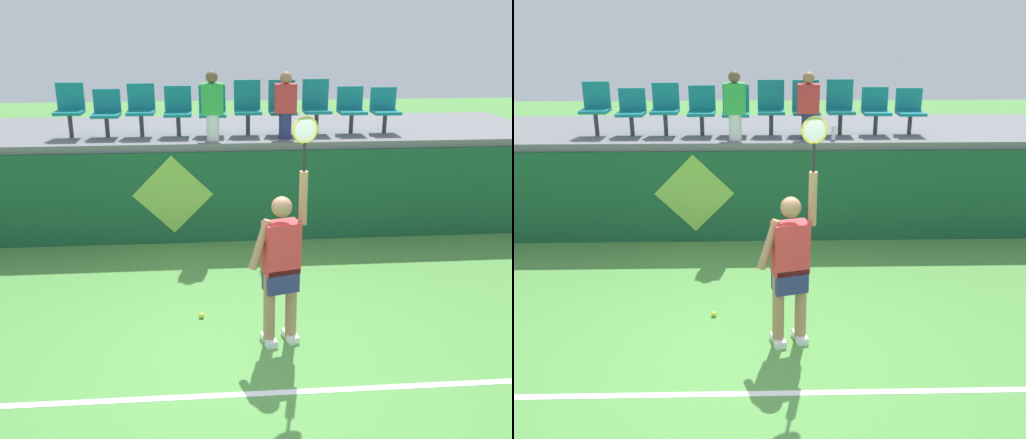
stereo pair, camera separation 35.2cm
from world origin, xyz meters
The scene contains 20 objects.
ground_plane centered at (0.00, 0.00, 0.00)m, with size 40.00×40.00×0.00m, color #519342.
court_back_wall centered at (0.00, 3.37, 0.75)m, with size 10.74×0.20×1.50m, color #195633.
spectator_platform centered at (0.00, 4.67, 1.56)m, with size 10.74×2.70×0.12m, color slate.
court_baseline_stripe centered at (0.00, -0.73, 0.00)m, with size 9.67×0.08×0.01m, color white.
tennis_player centered at (0.39, 0.20, 0.97)m, with size 0.74×0.35×2.54m.
tennis_ball centered at (-0.51, 0.80, 0.03)m, with size 0.07×0.07×0.07m, color #D1E533.
water_bottle centered at (1.26, 3.54, 1.73)m, with size 0.07×0.07×0.23m, color white.
stadium_chair_0 centered at (-2.60, 4.07, 2.10)m, with size 0.44×0.42×0.86m.
stadium_chair_1 centered at (-2.02, 4.06, 2.03)m, with size 0.44×0.42×0.75m.
stadium_chair_2 centered at (-1.46, 4.07, 2.08)m, with size 0.44×0.42×0.83m.
stadium_chair_3 centered at (-0.86, 4.07, 2.05)m, with size 0.44×0.42×0.79m.
stadium_chair_4 centered at (-0.30, 4.07, 2.05)m, with size 0.44×0.42×0.80m.
stadium_chair_5 centered at (0.28, 4.07, 2.09)m, with size 0.44×0.42×0.88m.
stadium_chair_6 centered at (0.86, 4.07, 2.08)m, with size 0.44×0.42×0.87m.
stadium_chair_7 centered at (1.43, 4.07, 2.09)m, with size 0.44×0.42×0.88m.
stadium_chair_8 centered at (2.02, 4.06, 2.04)m, with size 0.44×0.42×0.76m.
stadium_chair_9 centered at (2.59, 4.06, 2.03)m, with size 0.44×0.42×0.74m.
spectator_0 centered at (-0.30, 3.61, 2.17)m, with size 0.34×0.20×1.08m.
spectator_1 centered at (0.86, 3.66, 2.16)m, with size 0.34×0.20×1.05m.
wall_signage_mount centered at (-0.96, 3.26, 0.00)m, with size 1.27×0.01×1.46m.
Camera 1 is at (-0.32, -5.30, 3.45)m, focal length 39.53 mm.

